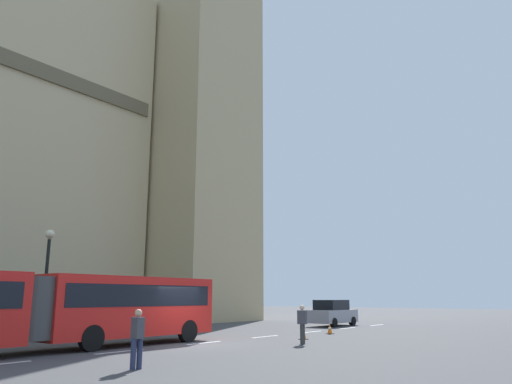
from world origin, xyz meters
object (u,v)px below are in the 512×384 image
at_px(traffic_cone_west, 303,333).
at_px(pedestrian_by_kerb, 302,323).
at_px(sedan_lead, 333,313).
at_px(traffic_cone_middle, 330,329).
at_px(street_lamp, 46,275).
at_px(pedestrian_near_cones, 137,336).
at_px(articulated_bus, 26,305).

relative_size(traffic_cone_west, pedestrian_by_kerb, 0.34).
height_order(sedan_lead, traffic_cone_west, sedan_lead).
height_order(traffic_cone_middle, street_lamp, street_lamp).
distance_m(traffic_cone_west, pedestrian_near_cones, 11.78).
bearing_deg(sedan_lead, street_lamp, 167.20).
bearing_deg(sedan_lead, traffic_cone_west, -157.72).
height_order(traffic_cone_west, pedestrian_by_kerb, pedestrian_by_kerb).
bearing_deg(traffic_cone_west, street_lamp, 133.90).
relative_size(articulated_bus, traffic_cone_middle, 29.83).
bearing_deg(articulated_bus, street_lamp, 55.12).
distance_m(traffic_cone_west, street_lamp, 12.79).
bearing_deg(pedestrian_near_cones, traffic_cone_middle, 9.30).
relative_size(street_lamp, pedestrian_by_kerb, 3.12).
bearing_deg(pedestrian_by_kerb, street_lamp, 122.53).
xyz_separation_m(articulated_bus, pedestrian_near_cones, (0.17, -6.24, -0.83)).
height_order(sedan_lead, pedestrian_near_cones, sedan_lead).
height_order(street_lamp, pedestrian_by_kerb, street_lamp).
xyz_separation_m(street_lamp, pedestrian_near_cones, (-2.98, -10.75, -2.14)).
distance_m(sedan_lead, traffic_cone_west, 11.94).
distance_m(traffic_cone_middle, pedestrian_by_kerb, 6.50).
xyz_separation_m(sedan_lead, traffic_cone_west, (-11.03, -4.52, -0.63)).
relative_size(sedan_lead, traffic_cone_middle, 7.59).
height_order(sedan_lead, traffic_cone_middle, sedan_lead).
height_order(articulated_bus, sedan_lead, articulated_bus).
bearing_deg(pedestrian_by_kerb, traffic_cone_west, 31.84).
bearing_deg(traffic_cone_middle, street_lamp, 147.15).
height_order(articulated_bus, pedestrian_near_cones, articulated_bus).
bearing_deg(traffic_cone_middle, articulated_bus, 166.90).
bearing_deg(street_lamp, articulated_bus, -124.88).
height_order(sedan_lead, street_lamp, street_lamp).
bearing_deg(pedestrian_by_kerb, pedestrian_near_cones, -177.24).
height_order(articulated_bus, traffic_cone_west, articulated_bus).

